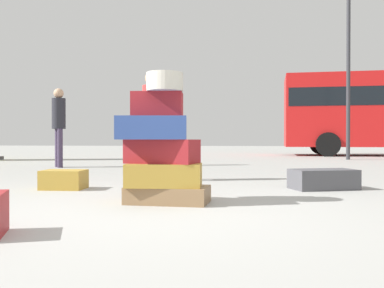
% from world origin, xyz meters
% --- Properties ---
extents(ground_plane, '(80.00, 80.00, 0.00)m').
position_xyz_m(ground_plane, '(0.00, 0.00, 0.00)').
color(ground_plane, '#9E9E99').
extents(suitcase_tower, '(0.90, 0.62, 1.28)m').
position_xyz_m(suitcase_tower, '(0.02, 0.52, 0.53)').
color(suitcase_tower, olive).
rests_on(suitcase_tower, ground).
extents(suitcase_charcoal_left_side, '(0.88, 0.66, 0.25)m').
position_xyz_m(suitcase_charcoal_left_side, '(1.79, 1.92, 0.12)').
color(suitcase_charcoal_left_side, '#4C4C51').
rests_on(suitcase_charcoal_left_side, ground).
extents(suitcase_tan_behind_tower, '(0.53, 0.41, 0.24)m').
position_xyz_m(suitcase_tan_behind_tower, '(-1.43, 1.50, 0.12)').
color(suitcase_tan_behind_tower, '#B28C33').
rests_on(suitcase_tan_behind_tower, ground).
extents(person_bearded_onlooker, '(0.30, 0.30, 1.77)m').
position_xyz_m(person_bearded_onlooker, '(-3.36, 5.51, 1.06)').
color(person_bearded_onlooker, '#3F334C').
rests_on(person_bearded_onlooker, ground).
extents(person_tourist_with_camera, '(0.30, 0.34, 1.75)m').
position_xyz_m(person_tourist_with_camera, '(-1.35, 6.44, 1.05)').
color(person_tourist_with_camera, '#3F334C').
rests_on(person_tourist_with_camera, ground).
extents(person_passerby_in_red, '(0.30, 0.31, 1.66)m').
position_xyz_m(person_passerby_in_red, '(-0.57, 2.72, 0.99)').
color(person_passerby_in_red, '#3F334C').
rests_on(person_passerby_in_red, ground).
extents(lamp_post, '(0.36, 0.36, 5.63)m').
position_xyz_m(lamp_post, '(3.95, 10.29, 3.72)').
color(lamp_post, '#333338').
rests_on(lamp_post, ground).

